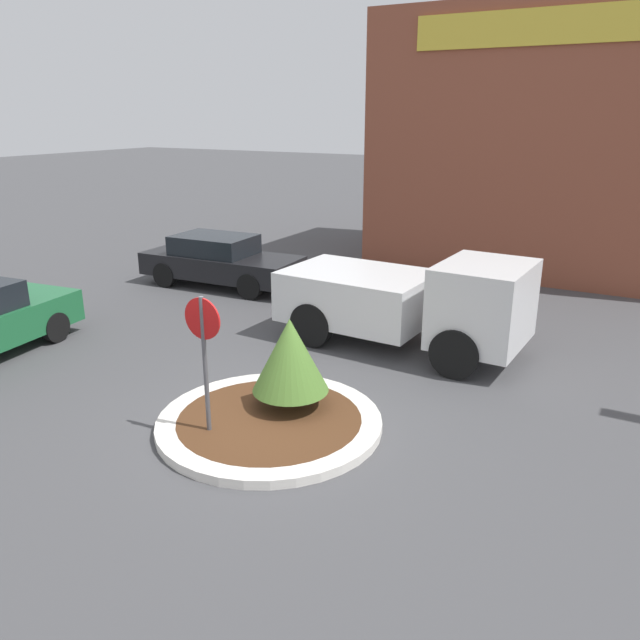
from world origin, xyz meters
The scene contains 7 objects.
ground_plane centered at (0.00, 0.00, 0.00)m, with size 120.00×120.00×0.00m, color #474749.
traffic_island centered at (0.00, 0.00, 0.07)m, with size 3.57×3.57×0.15m.
stop_sign centered at (-0.60, -0.76, 1.55)m, with size 0.63×0.07×2.26m.
island_shrub centered at (0.06, 0.54, 1.04)m, with size 1.25×1.25×1.51m.
utility_truck centered at (0.57, 4.36, 1.04)m, with size 5.19×2.42×2.01m.
storefront_building centered at (1.83, 13.74, 3.82)m, with size 10.70×6.07×7.64m.
parked_sedan_black centered at (-5.90, 6.38, 0.74)m, with size 4.66×2.01×1.45m.
Camera 1 is at (5.03, -7.35, 4.76)m, focal length 35.00 mm.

